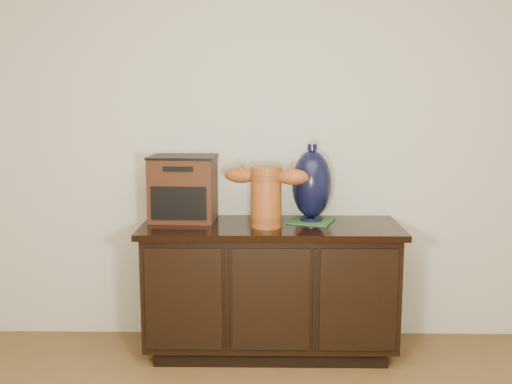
{
  "coord_description": "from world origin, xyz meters",
  "views": [
    {
      "loc": [
        -0.03,
        -1.08,
        1.47
      ],
      "look_at": [
        -0.08,
        2.18,
        0.95
      ],
      "focal_mm": 42.0,
      "sensor_mm": 36.0,
      "label": 1
    }
  ],
  "objects_px": {
    "terracotta_vessel": "(266,193)",
    "tv_radio": "(183,188)",
    "sideboard": "(270,287)",
    "lamp_base": "(312,184)",
    "spray_can": "(273,208)"
  },
  "relations": [
    {
      "from": "sideboard",
      "to": "tv_radio",
      "type": "height_order",
      "value": "tv_radio"
    },
    {
      "from": "tv_radio",
      "to": "spray_can",
      "type": "xyz_separation_m",
      "value": [
        0.52,
        -0.04,
        -0.11
      ]
    },
    {
      "from": "sideboard",
      "to": "terracotta_vessel",
      "type": "relative_size",
      "value": 3.07
    },
    {
      "from": "terracotta_vessel",
      "to": "sideboard",
      "type": "bearing_deg",
      "value": 79.7
    },
    {
      "from": "lamp_base",
      "to": "spray_can",
      "type": "relative_size",
      "value": 2.68
    },
    {
      "from": "spray_can",
      "to": "lamp_base",
      "type": "bearing_deg",
      "value": 0.19
    },
    {
      "from": "lamp_base",
      "to": "spray_can",
      "type": "bearing_deg",
      "value": -179.81
    },
    {
      "from": "sideboard",
      "to": "lamp_base",
      "type": "height_order",
      "value": "lamp_base"
    },
    {
      "from": "tv_radio",
      "to": "lamp_base",
      "type": "bearing_deg",
      "value": 0.5
    },
    {
      "from": "lamp_base",
      "to": "spray_can",
      "type": "height_order",
      "value": "lamp_base"
    },
    {
      "from": "sideboard",
      "to": "tv_radio",
      "type": "distance_m",
      "value": 0.76
    },
    {
      "from": "spray_can",
      "to": "sideboard",
      "type": "bearing_deg",
      "value": -98.46
    },
    {
      "from": "terracotta_vessel",
      "to": "tv_radio",
      "type": "bearing_deg",
      "value": 172.02
    },
    {
      "from": "terracotta_vessel",
      "to": "tv_radio",
      "type": "height_order",
      "value": "tv_radio"
    },
    {
      "from": "terracotta_vessel",
      "to": "tv_radio",
      "type": "xyz_separation_m",
      "value": [
        -0.48,
        0.18,
        -0.0
      ]
    }
  ]
}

